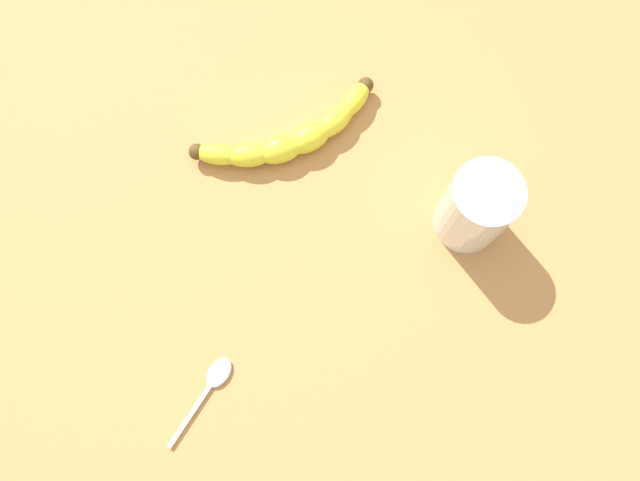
% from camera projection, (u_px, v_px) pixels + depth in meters
% --- Properties ---
extents(wooden_tabletop, '(1.20, 1.20, 0.03)m').
position_uv_depth(wooden_tabletop, '(346.00, 269.00, 0.72)').
color(wooden_tabletop, '#B98047').
rests_on(wooden_tabletop, ground).
extents(banana, '(0.12, 0.23, 0.03)m').
position_uv_depth(banana, '(291.00, 137.00, 0.73)').
color(banana, yellow).
rests_on(banana, wooden_tabletop).
extents(smoothie_glass, '(0.08, 0.08, 0.11)m').
position_uv_depth(smoothie_glass, '(476.00, 209.00, 0.67)').
color(smoothie_glass, silver).
rests_on(smoothie_glass, wooden_tabletop).
extents(teaspoon, '(0.10, 0.08, 0.01)m').
position_uv_depth(teaspoon, '(215.00, 378.00, 0.67)').
color(teaspoon, silver).
rests_on(teaspoon, wooden_tabletop).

